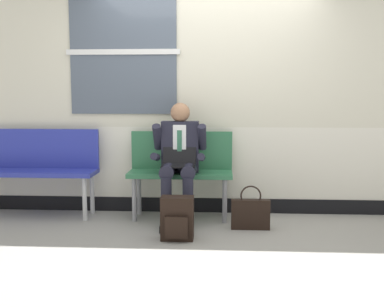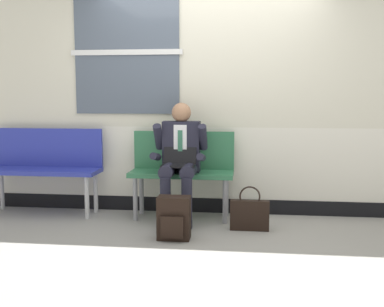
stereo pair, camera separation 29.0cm
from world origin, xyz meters
name	(u,v)px [view 1 (the left image)]	position (x,y,z in m)	size (l,w,h in m)	color
ground_plane	(205,226)	(0.00, 0.00, 0.00)	(18.00, 18.00, 0.00)	gray
station_wall	(206,82)	(-0.01, 0.64, 1.50)	(6.87, 0.17, 3.02)	beige
bench_with_person	(181,166)	(-0.28, 0.36, 0.57)	(1.13, 0.42, 0.95)	#2D6B47
bench_empty	(39,164)	(-1.89, 0.36, 0.58)	(1.31, 0.42, 0.97)	#28339E
person_seated	(179,158)	(-0.28, 0.16, 0.69)	(0.57, 0.70, 1.27)	#1E1E2D
backpack	(177,219)	(-0.24, -0.48, 0.20)	(0.31, 0.22, 0.41)	black
handbag	(250,213)	(0.47, -0.09, 0.17)	(0.39, 0.08, 0.45)	black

